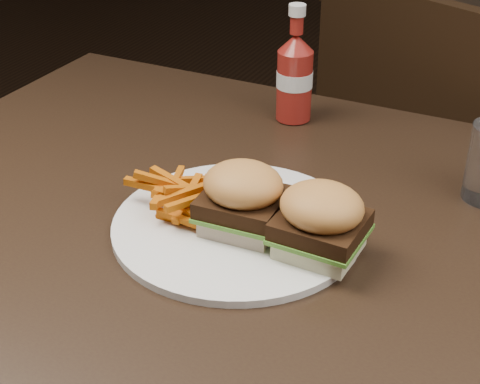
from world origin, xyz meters
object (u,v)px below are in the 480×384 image
at_px(chair_far, 447,191).
at_px(dining_table, 279,227).
at_px(ketchup_bottle, 294,85).
at_px(plate, 237,226).

bearing_deg(chair_far, dining_table, 104.75).
relative_size(dining_table, ketchup_bottle, 10.33).
bearing_deg(plate, ketchup_bottle, 100.71).
relative_size(chair_far, plate, 1.41).
distance_m(dining_table, ketchup_bottle, 0.31).
bearing_deg(plate, chair_far, 79.88).
relative_size(chair_far, ketchup_bottle, 3.87).
distance_m(dining_table, chair_far, 0.79).
bearing_deg(ketchup_bottle, dining_table, -70.78).
height_order(chair_far, plate, plate).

